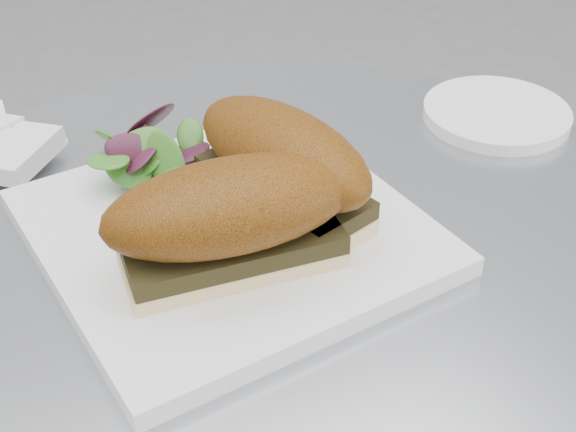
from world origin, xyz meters
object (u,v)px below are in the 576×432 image
plate (228,231)px  sandwich_left (231,216)px  sandwich_right (283,161)px  saucer (497,114)px

plate → sandwich_left: size_ratio=1.47×
sandwich_right → saucer: sandwich_right is taller
sandwich_right → saucer: (0.26, 0.06, -0.05)m
plate → sandwich_right: size_ratio=1.48×
sandwich_right → saucer: size_ratio=1.31×
plate → sandwich_left: sandwich_left is taller
sandwich_left → sandwich_right: bearing=43.1°
plate → saucer: bearing=12.0°
sandwich_right → sandwich_left: bearing=-68.6°
plate → sandwich_right: sandwich_right is taller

